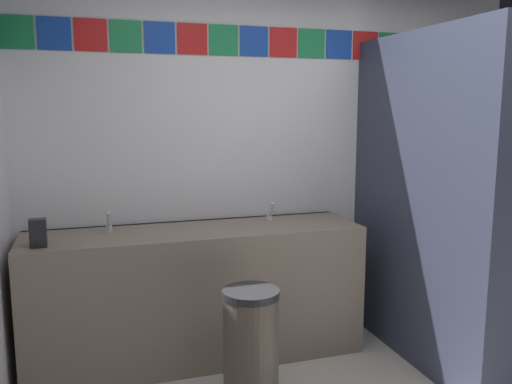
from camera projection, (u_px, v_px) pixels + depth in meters
wall_back at (280, 147)px, 3.82m from camera, size 3.61×0.09×2.69m
vanity_counter at (197, 292)px, 3.46m from camera, size 2.13×0.57×0.86m
faucet_left at (109, 224)px, 3.31m from camera, size 0.04×0.10×0.14m
faucet_right at (270, 214)px, 3.62m from camera, size 0.04×0.10×0.14m
soap_dispenser at (38, 233)px, 2.95m from camera, size 0.09×0.09×0.16m
stall_divider at (461, 207)px, 3.14m from camera, size 0.92×1.44×2.10m
toilet at (450, 290)px, 3.90m from camera, size 0.39×0.49×0.74m
trash_bin at (251, 349)px, 2.88m from camera, size 0.31×0.31×0.67m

